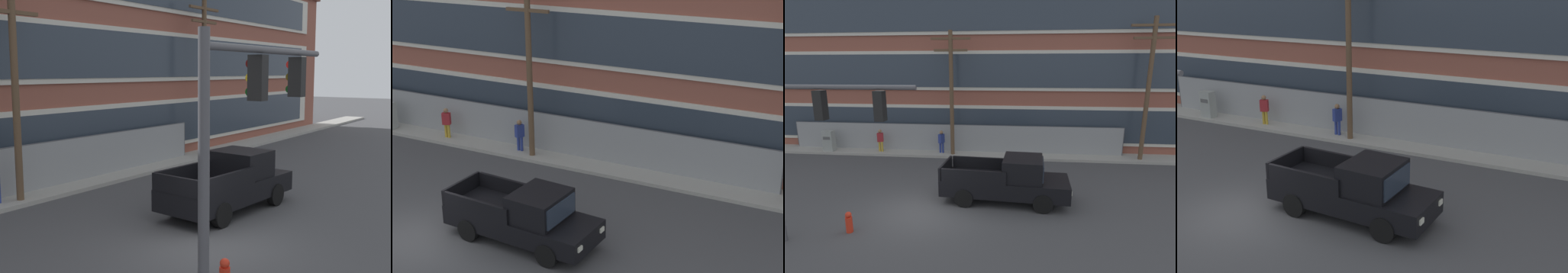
{
  "view_description": "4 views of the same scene",
  "coord_description": "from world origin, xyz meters",
  "views": [
    {
      "loc": [
        -10.77,
        -7.24,
        4.8
      ],
      "look_at": [
        2.1,
        1.85,
        2.7
      ],
      "focal_mm": 45.0,
      "sensor_mm": 36.0,
      "label": 1
    },
    {
      "loc": [
        13.53,
        -14.05,
        10.7
      ],
      "look_at": [
        3.9,
        5.43,
        2.62
      ],
      "focal_mm": 55.0,
      "sensor_mm": 36.0,
      "label": 2
    },
    {
      "loc": [
        3.62,
        -11.31,
        5.79
      ],
      "look_at": [
        2.11,
        2.92,
        2.56
      ],
      "focal_mm": 28.0,
      "sensor_mm": 36.0,
      "label": 3
    },
    {
      "loc": [
        10.2,
        -11.32,
        7.53
      ],
      "look_at": [
        2.6,
        4.48,
        1.71
      ],
      "focal_mm": 45.0,
      "sensor_mm": 36.0,
      "label": 4
    }
  ],
  "objects": [
    {
      "name": "ground_plane",
      "position": [
        0.0,
        0.0,
        0.0
      ],
      "size": [
        160.0,
        160.0,
        0.0
      ],
      "primitive_type": "plane",
      "color": "#424244"
    },
    {
      "name": "utility_pole_midblock",
      "position": [
        11.7,
        8.05,
        4.84
      ],
      "size": [
        2.67,
        0.26,
        8.69
      ],
      "color": "brown",
      "rests_on": "ground"
    },
    {
      "name": "utility_pole_near_corner",
      "position": [
        -0.27,
        7.99,
        4.48
      ],
      "size": [
        2.47,
        0.26,
        8.05
      ],
      "color": "brown",
      "rests_on": "ground"
    },
    {
      "name": "traffic_signal_mast",
      "position": [
        -2.59,
        -2.66,
        3.92
      ],
      "size": [
        4.98,
        0.43,
        5.53
      ],
      "color": "#4C4C51",
      "rests_on": "ground"
    },
    {
      "name": "sidewalk_building_side",
      "position": [
        0.0,
        8.4,
        0.08
      ],
      "size": [
        80.0,
        1.86,
        0.16
      ],
      "primitive_type": "cube",
      "color": "#9E9B93",
      "rests_on": "ground"
    },
    {
      "name": "chain_link_fence",
      "position": [
        -0.5,
        8.8,
        1.03
      ],
      "size": [
        22.76,
        0.06,
        2.02
      ],
      "color": "gray",
      "rests_on": "ground"
    },
    {
      "name": "pickup_truck_black",
      "position": [
        3.5,
        1.37,
        0.96
      ],
      "size": [
        5.64,
        2.41,
        2.03
      ],
      "color": "black",
      "rests_on": "ground"
    }
  ]
}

